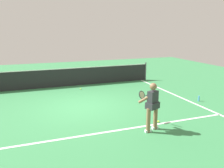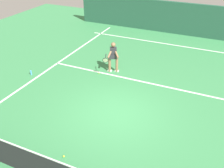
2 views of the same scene
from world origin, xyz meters
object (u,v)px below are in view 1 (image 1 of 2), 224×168
object	(u,v)px
water_bottle	(199,99)
tennis_ball_mid	(81,89)
tennis_player	(152,105)
tennis_ball_near	(158,121)

from	to	relation	value
water_bottle	tennis_ball_mid	bearing A→B (deg)	139.24
tennis_player	tennis_ball_near	bearing A→B (deg)	40.21
tennis_ball_near	water_bottle	world-z (taller)	water_bottle
tennis_ball_mid	water_bottle	xyz separation A→B (m)	(4.48, -3.86, 0.09)
tennis_player	tennis_ball_mid	world-z (taller)	tennis_player
tennis_player	water_bottle	size ratio (longest dim) A/B	6.46
tennis_player	tennis_ball_mid	xyz separation A→B (m)	(-0.96, 5.83, -0.81)
tennis_ball_near	tennis_ball_mid	world-z (taller)	same
tennis_player	water_bottle	bearing A→B (deg)	29.25
tennis_ball_near	tennis_ball_mid	size ratio (longest dim) A/B	1.00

